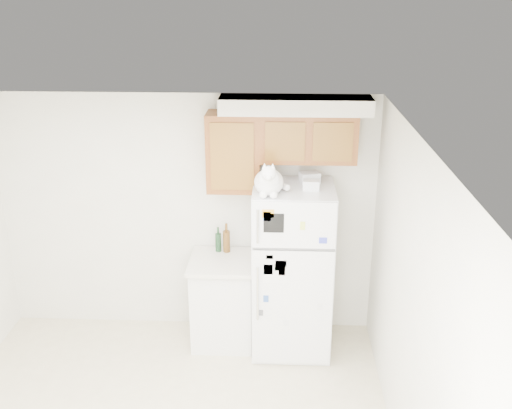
# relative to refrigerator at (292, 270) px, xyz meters

# --- Properties ---
(room_shell) EXTENTS (3.84, 4.04, 2.52)m
(room_shell) POSITION_rel_refrigerator_xyz_m (-0.95, -1.36, 0.82)
(room_shell) COLOR silver
(room_shell) RESTS_ON ground_plane
(refrigerator) EXTENTS (0.76, 0.78, 1.70)m
(refrigerator) POSITION_rel_refrigerator_xyz_m (0.00, 0.00, 0.00)
(refrigerator) COLOR white
(refrigerator) RESTS_ON ground_plane
(base_counter) EXTENTS (0.64, 0.64, 0.92)m
(base_counter) POSITION_rel_refrigerator_xyz_m (-0.69, 0.07, -0.39)
(base_counter) COLOR white
(base_counter) RESTS_ON ground_plane
(cat) EXTENTS (0.32, 0.47, 0.33)m
(cat) POSITION_rel_refrigerator_xyz_m (-0.23, -0.19, 0.97)
(cat) COLOR white
(cat) RESTS_ON refrigerator
(storage_box_back) EXTENTS (0.21, 0.17, 0.10)m
(storage_box_back) POSITION_rel_refrigerator_xyz_m (0.15, 0.16, 0.90)
(storage_box_back) COLOR white
(storage_box_back) RESTS_ON refrigerator
(storage_box_front) EXTENTS (0.16, 0.12, 0.09)m
(storage_box_front) POSITION_rel_refrigerator_xyz_m (0.15, -0.05, 0.89)
(storage_box_front) COLOR white
(storage_box_front) RESTS_ON refrigerator
(bottle_green) EXTENTS (0.06, 0.06, 0.26)m
(bottle_green) POSITION_rel_refrigerator_xyz_m (-0.75, 0.26, 0.20)
(bottle_green) COLOR #19381E
(bottle_green) RESTS_ON base_counter
(bottle_amber) EXTENTS (0.07, 0.07, 0.31)m
(bottle_amber) POSITION_rel_refrigerator_xyz_m (-0.66, 0.25, 0.22)
(bottle_amber) COLOR #593814
(bottle_amber) RESTS_ON base_counter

